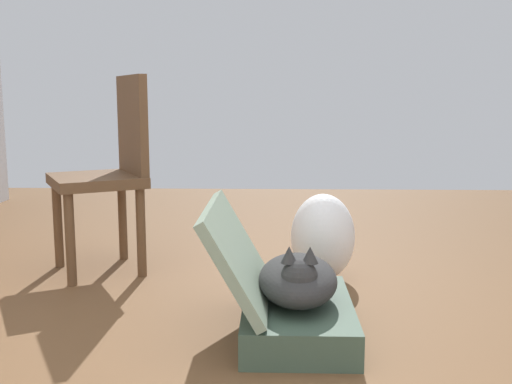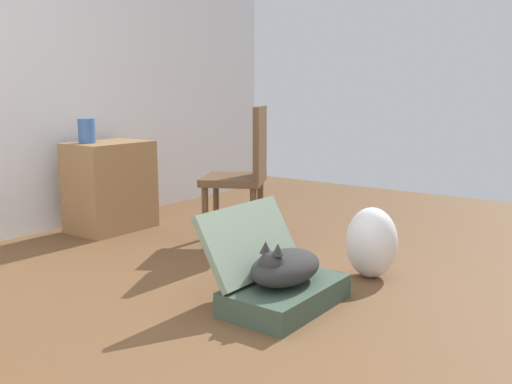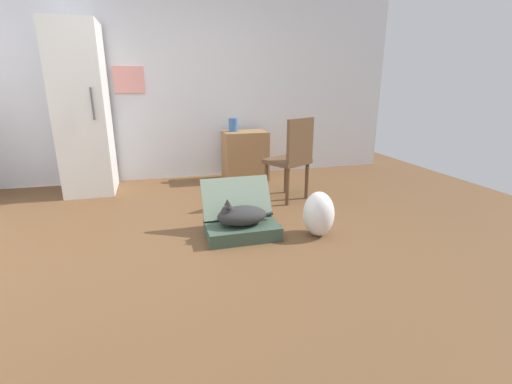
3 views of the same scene
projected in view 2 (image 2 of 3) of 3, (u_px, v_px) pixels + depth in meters
ground_plane at (220, 327)px, 2.51m from camera, size 7.68×7.68×0.00m
suitcase_base at (285, 295)px, 2.73m from camera, size 0.64×0.39×0.12m
suitcase_lid at (250, 241)px, 2.82m from camera, size 0.64×0.22×0.36m
cat at (284, 267)px, 2.70m from camera, size 0.52×0.28×0.23m
plastic_bag_white at (371, 243)px, 3.15m from camera, size 0.27×0.30×0.41m
side_table at (110, 186)px, 4.24m from camera, size 0.60×0.42×0.67m
vase_tall at (87, 131)px, 4.07m from camera, size 0.12×0.12×0.18m
chair at (244, 171)px, 3.80m from camera, size 0.57×0.56×0.95m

